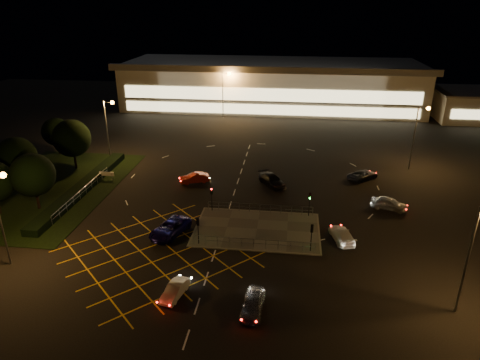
# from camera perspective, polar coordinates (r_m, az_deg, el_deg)

# --- Properties ---
(ground) EXTENTS (180.00, 180.00, 0.00)m
(ground) POSITION_cam_1_polar(r_m,az_deg,el_deg) (51.74, 0.25, -5.42)
(ground) COLOR black
(ground) RESTS_ON ground
(pedestrian_island) EXTENTS (14.00, 9.00, 0.12)m
(pedestrian_island) POSITION_cam_1_polar(r_m,az_deg,el_deg) (49.79, 2.27, -6.57)
(pedestrian_island) COLOR #4C4944
(pedestrian_island) RESTS_ON ground
(grass_verge) EXTENTS (18.00, 30.00, 0.08)m
(grass_verge) POSITION_cam_1_polar(r_m,az_deg,el_deg) (65.87, -24.04, -1.05)
(grass_verge) COLOR black
(grass_verge) RESTS_ON ground
(hedge) EXTENTS (2.00, 26.00, 1.00)m
(hedge) POSITION_cam_1_polar(r_m,az_deg,el_deg) (63.30, -20.21, -0.92)
(hedge) COLOR black
(hedge) RESTS_ON ground
(supermarket) EXTENTS (72.00, 26.50, 10.50)m
(supermarket) POSITION_cam_1_polar(r_m,az_deg,el_deg) (109.03, 4.22, 12.67)
(supermarket) COLOR beige
(supermarket) RESTS_ON ground
(retail_unit_a) EXTENTS (18.80, 14.80, 6.35)m
(retail_unit_a) POSITION_cam_1_polar(r_m,az_deg,el_deg) (109.31, 29.07, 8.79)
(retail_unit_a) COLOR beige
(retail_unit_a) RESTS_ON ground
(streetlight_sw) EXTENTS (1.78, 0.56, 10.03)m
(streetlight_sw) POSITION_cam_1_polar(r_m,az_deg,el_deg) (46.40, -29.27, -3.02)
(streetlight_sw) COLOR slate
(streetlight_sw) RESTS_ON ground
(streetlight_se) EXTENTS (1.78, 0.56, 10.03)m
(streetlight_se) POSITION_cam_1_polar(r_m,az_deg,el_deg) (39.06, 29.03, -7.68)
(streetlight_se) COLOR slate
(streetlight_se) RESTS_ON ground
(streetlight_nw) EXTENTS (1.78, 0.56, 10.03)m
(streetlight_nw) POSITION_cam_1_polar(r_m,az_deg,el_deg) (71.82, -17.11, 7.38)
(streetlight_nw) COLOR slate
(streetlight_nw) RESTS_ON ground
(streetlight_ne) EXTENTS (1.78, 0.56, 10.03)m
(streetlight_ne) POSITION_cam_1_polar(r_m,az_deg,el_deg) (70.30, 22.66, 6.29)
(streetlight_ne) COLOR slate
(streetlight_ne) RESTS_ON ground
(streetlight_far_left) EXTENTS (1.78, 0.56, 10.03)m
(streetlight_far_left) POSITION_cam_1_polar(r_m,az_deg,el_deg) (96.12, -2.06, 12.09)
(streetlight_far_left) COLOR slate
(streetlight_far_left) RESTS_ON ground
(streetlight_far_right) EXTENTS (1.78, 0.56, 10.03)m
(streetlight_far_right) POSITION_cam_1_polar(r_m,az_deg,el_deg) (100.11, 21.84, 10.94)
(streetlight_far_right) COLOR slate
(streetlight_far_right) RESTS_ON ground
(signal_sw) EXTENTS (0.28, 0.30, 3.15)m
(signal_sw) POSITION_cam_1_polar(r_m,az_deg,el_deg) (46.03, -5.62, -6.02)
(signal_sw) COLOR black
(signal_sw) RESTS_ON pedestrian_island
(signal_se) EXTENTS (0.28, 0.30, 3.15)m
(signal_se) POSITION_cam_1_polar(r_m,az_deg,el_deg) (45.14, 9.54, -6.87)
(signal_se) COLOR black
(signal_se) RESTS_ON pedestrian_island
(signal_nw) EXTENTS (0.28, 0.30, 3.15)m
(signal_nw) POSITION_cam_1_polar(r_m,az_deg,el_deg) (53.01, -3.79, -1.89)
(signal_nw) COLOR black
(signal_nw) RESTS_ON pedestrian_island
(signal_ne) EXTENTS (0.28, 0.30, 3.15)m
(signal_ne) POSITION_cam_1_polar(r_m,az_deg,el_deg) (52.24, 9.27, -2.55)
(signal_ne) COLOR black
(signal_ne) RESTS_ON pedestrian_island
(tree_b) EXTENTS (5.40, 5.40, 7.35)m
(tree_b) POSITION_cam_1_polar(r_m,az_deg,el_deg) (66.46, -27.65, 2.78)
(tree_b) COLOR black
(tree_b) RESTS_ON ground
(tree_c) EXTENTS (5.76, 5.76, 7.84)m
(tree_c) POSITION_cam_1_polar(r_m,az_deg,el_deg) (70.75, -21.52, 5.20)
(tree_c) COLOR black
(tree_c) RESTS_ON ground
(tree_d) EXTENTS (4.68, 4.68, 6.37)m
(tree_d) POSITION_cam_1_polar(r_m,az_deg,el_deg) (78.91, -23.32, 5.93)
(tree_d) COLOR black
(tree_d) RESTS_ON ground
(tree_e) EXTENTS (5.40, 5.40, 7.35)m
(tree_e) POSITION_cam_1_polar(r_m,az_deg,el_deg) (58.53, -25.92, 0.61)
(tree_e) COLOR black
(tree_e) RESTS_ON ground
(car_near_silver) EXTENTS (2.05, 4.50, 1.50)m
(car_near_silver) POSITION_cam_1_polar(r_m,az_deg,el_deg) (37.78, 1.73, -16.14)
(car_near_silver) COLOR #ACADB3
(car_near_silver) RESTS_ON ground
(car_queue_white) EXTENTS (2.09, 3.89, 1.22)m
(car_queue_white) POSITION_cam_1_polar(r_m,az_deg,el_deg) (39.85, -8.67, -14.32)
(car_queue_white) COLOR white
(car_queue_white) RESTS_ON ground
(car_left_blue) EXTENTS (4.36, 6.21, 1.57)m
(car_left_blue) POSITION_cam_1_polar(r_m,az_deg,el_deg) (49.13, -9.30, -6.35)
(car_left_blue) COLOR #110D51
(car_left_blue) RESTS_ON ground
(car_far_dkgrey) EXTENTS (4.73, 5.56, 1.53)m
(car_far_dkgrey) POSITION_cam_1_polar(r_m,az_deg,el_deg) (61.31, 4.28, 0.01)
(car_far_dkgrey) COLOR black
(car_far_dkgrey) RESTS_ON ground
(car_right_silver) EXTENTS (4.91, 3.27, 1.55)m
(car_right_silver) POSITION_cam_1_polar(r_m,az_deg,el_deg) (57.33, 19.28, -2.98)
(car_right_silver) COLOR #B2B5BA
(car_right_silver) RESTS_ON ground
(car_circ_red) EXTENTS (4.49, 3.05, 1.40)m
(car_circ_red) POSITION_cam_1_polar(r_m,az_deg,el_deg) (62.36, -6.09, 0.28)
(car_circ_red) COLOR #9D1E0B
(car_circ_red) RESTS_ON ground
(car_east_grey) EXTENTS (5.23, 4.90, 1.37)m
(car_east_grey) POSITION_cam_1_polar(r_m,az_deg,el_deg) (65.67, 16.09, 0.65)
(car_east_grey) COLOR black
(car_east_grey) RESTS_ON ground
(car_approach_white) EXTENTS (2.96, 5.03, 1.37)m
(car_approach_white) POSITION_cam_1_polar(r_m,az_deg,el_deg) (48.74, 13.44, -7.11)
(car_approach_white) COLOR silver
(car_approach_white) RESTS_ON ground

